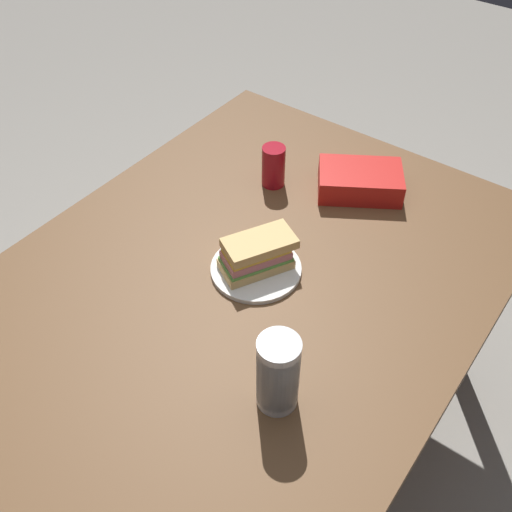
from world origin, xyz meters
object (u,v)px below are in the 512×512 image
object	(u,v)px
sandwich	(257,254)
plastic_cup_stack	(278,373)
paper_plate	(256,269)
chip_bag	(360,181)
soda_can_red	(273,166)
dining_table	(235,309)

from	to	relation	value
sandwich	plastic_cup_stack	xyz separation A→B (m)	(-0.27, -0.25, 0.04)
paper_plate	sandwich	world-z (taller)	sandwich
sandwich	chip_bag	size ratio (longest dim) A/B	0.89
soda_can_red	chip_bag	world-z (taller)	soda_can_red
chip_bag	plastic_cup_stack	world-z (taller)	plastic_cup_stack
soda_can_red	plastic_cup_stack	size ratio (longest dim) A/B	0.66
paper_plate	plastic_cup_stack	size ratio (longest dim) A/B	1.21
soda_can_red	plastic_cup_stack	world-z (taller)	plastic_cup_stack
soda_can_red	plastic_cup_stack	distance (m)	0.71
plastic_cup_stack	sandwich	bearing A→B (deg)	42.75
plastic_cup_stack	paper_plate	bearing A→B (deg)	43.21
soda_can_red	plastic_cup_stack	xyz separation A→B (m)	(-0.57, -0.42, 0.03)
dining_table	plastic_cup_stack	size ratio (longest dim) A/B	8.24
dining_table	sandwich	world-z (taller)	sandwich
chip_bag	paper_plate	bearing A→B (deg)	51.56
dining_table	soda_can_red	size ratio (longest dim) A/B	12.50
paper_plate	sandwich	xyz separation A→B (m)	(0.00, -0.00, 0.05)
sandwich	plastic_cup_stack	bearing A→B (deg)	-137.25
sandwich	soda_can_red	distance (m)	0.35
paper_plate	plastic_cup_stack	xyz separation A→B (m)	(-0.27, -0.25, 0.09)
paper_plate	chip_bag	bearing A→B (deg)	-6.21
paper_plate	soda_can_red	world-z (taller)	soda_can_red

